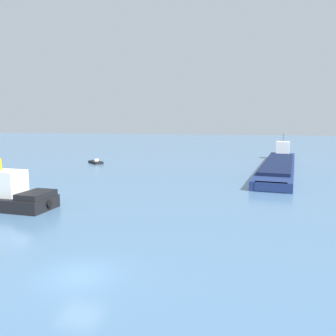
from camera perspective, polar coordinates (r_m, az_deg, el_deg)
ground_plane at (r=21.54m, az=-14.44°, el=-16.93°), size 400.00×400.00×0.00m
cargo_barge at (r=66.60m, az=17.85°, el=0.59°), size 10.25×42.84×5.86m
fishing_skiff at (r=73.60m, az=-11.85°, el=0.96°), size 4.08×3.92×1.00m
tugboat at (r=38.81m, az=-24.40°, el=-4.19°), size 9.13×4.52×5.08m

